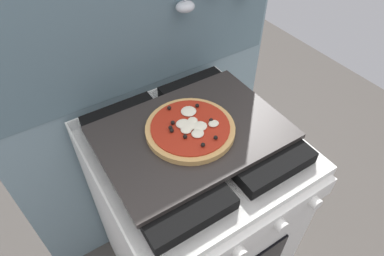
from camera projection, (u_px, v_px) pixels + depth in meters
kitchen_backsplash at (145, 102)px, 1.25m from camera, size 1.10×0.09×1.55m
stove at (192, 214)px, 1.29m from camera, size 0.60×0.64×0.90m
baking_tray at (192, 132)px, 0.97m from camera, size 0.54×0.38×0.02m
pizza_left at (190, 128)px, 0.95m from camera, size 0.26×0.26×0.03m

